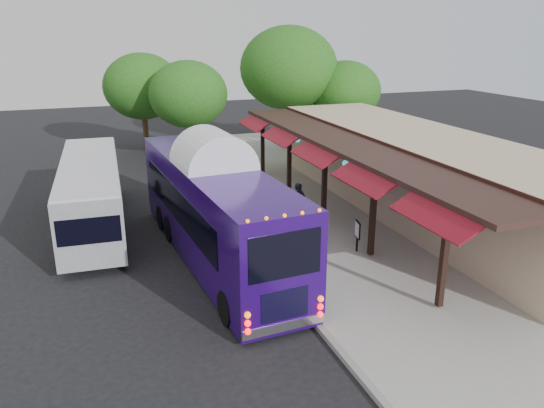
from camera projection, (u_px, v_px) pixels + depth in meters
name	position (u px, v px, depth m)	size (l,w,h in m)	color
ground	(273.00, 275.00, 18.11)	(90.00, 90.00, 0.00)	black
sidewalk	(348.00, 219.00, 23.28)	(10.00, 40.00, 0.15)	#9E9B93
curb	(240.00, 233.00, 21.67)	(0.20, 40.00, 0.16)	gray
station_shelter	(417.00, 173.00, 23.82)	(8.15, 20.00, 3.60)	tan
coach_bus	(215.00, 206.00, 18.81)	(3.28, 11.92, 3.77)	#270861
city_bus	(91.00, 191.00, 22.12)	(2.77, 10.57, 2.81)	gray
ped_a	(299.00, 203.00, 22.27)	(0.64, 0.42, 1.76)	black
ped_b	(283.00, 219.00, 20.30)	(0.90, 0.70, 1.85)	black
ped_c	(290.00, 208.00, 21.66)	(1.03, 0.43, 1.76)	black
ped_d	(257.00, 193.00, 23.61)	(1.18, 0.68, 1.83)	black
sign_board	(358.00, 231.00, 19.46)	(0.16, 0.53, 1.17)	black
tree_left	(188.00, 94.00, 32.67)	(4.85, 4.85, 6.21)	#382314
tree_mid	(289.00, 68.00, 34.94)	(6.44, 6.44, 8.25)	#382314
tree_right	(345.00, 91.00, 35.29)	(4.71, 4.71, 6.03)	#382314
tree_far	(142.00, 86.00, 34.99)	(5.11, 5.11, 6.54)	#382314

